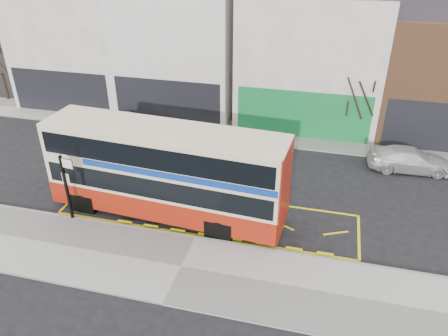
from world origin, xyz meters
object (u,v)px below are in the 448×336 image
(car_white, at_px, (410,159))
(double_decker_bus, at_px, (166,171))
(car_grey, at_px, (195,137))
(street_tree_right, at_px, (362,86))
(bus_stop_post, at_px, (67,182))
(car_silver, at_px, (124,122))

(car_white, bearing_deg, double_decker_bus, 117.84)
(car_grey, xyz_separation_m, street_tree_right, (9.51, 2.82, 3.13))
(double_decker_bus, height_order, bus_stop_post, double_decker_bus)
(bus_stop_post, bearing_deg, double_decker_bus, 29.30)
(car_silver, xyz_separation_m, street_tree_right, (14.65, 2.11, 3.01))
(car_silver, distance_m, car_white, 17.64)
(car_silver, distance_m, car_grey, 5.19)
(bus_stop_post, height_order, car_silver, bus_stop_post)
(car_grey, bearing_deg, car_silver, 85.49)
(car_grey, distance_m, car_white, 12.48)
(car_grey, xyz_separation_m, car_white, (12.48, 0.10, 0.01))
(bus_stop_post, distance_m, car_silver, 9.80)
(bus_stop_post, relative_size, car_silver, 0.74)
(car_silver, bearing_deg, double_decker_bus, -157.35)
(street_tree_right, bearing_deg, car_white, -42.49)
(street_tree_right, bearing_deg, double_decker_bus, -130.61)
(double_decker_bus, distance_m, car_grey, 7.44)
(bus_stop_post, relative_size, car_white, 0.73)
(car_grey, bearing_deg, double_decker_bus, -169.20)
(car_silver, bearing_deg, car_grey, -112.82)
(double_decker_bus, xyz_separation_m, car_silver, (-6.07, 7.90, -1.57))
(street_tree_right, bearing_deg, bus_stop_post, -137.56)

